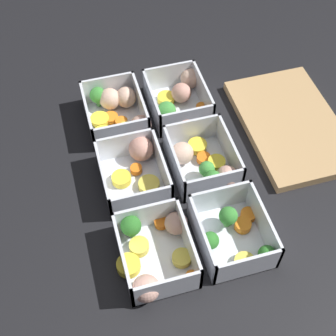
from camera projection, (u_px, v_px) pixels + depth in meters
ground_plane at (168, 175)px, 0.86m from camera, size 4.00×4.00×0.00m
container_near_left at (118, 111)px, 0.93m from camera, size 0.15×0.13×0.06m
container_near_center at (136, 169)px, 0.84m from camera, size 0.16×0.12×0.06m
container_near_right at (154, 252)px, 0.74m from camera, size 0.15×0.14×0.06m
container_far_left at (179, 99)px, 0.94m from camera, size 0.16×0.12×0.06m
container_far_center at (204, 163)px, 0.85m from camera, size 0.15×0.11×0.06m
container_far_right at (234, 234)px, 0.76m from camera, size 0.14×0.12×0.06m
cutting_board at (291, 124)px, 0.92m from camera, size 0.28×0.18×0.02m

